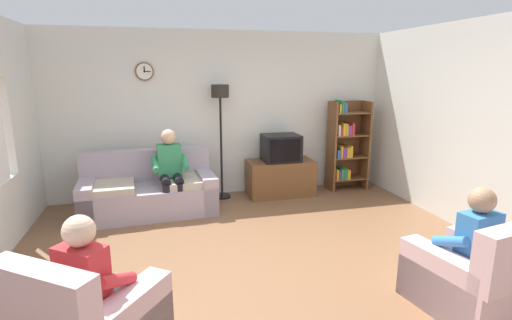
% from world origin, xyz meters
% --- Properties ---
extents(ground_plane, '(12.00, 12.00, 0.00)m').
position_xyz_m(ground_plane, '(0.00, 0.00, 0.00)').
color(ground_plane, brown).
extents(back_wall_assembly, '(6.20, 0.17, 2.70)m').
position_xyz_m(back_wall_assembly, '(-0.00, 2.66, 1.35)').
color(back_wall_assembly, silver).
rests_on(back_wall_assembly, ground_plane).
extents(right_wall, '(0.12, 5.80, 2.70)m').
position_xyz_m(right_wall, '(2.86, 0.00, 1.35)').
color(right_wall, silver).
rests_on(right_wall, ground_plane).
extents(couch, '(1.95, 1.00, 0.90)m').
position_xyz_m(couch, '(-1.24, 1.90, 0.31)').
color(couch, '#A899A8').
rests_on(couch, ground_plane).
extents(tv_stand, '(1.10, 0.56, 0.59)m').
position_xyz_m(tv_stand, '(0.90, 2.25, 0.30)').
color(tv_stand, brown).
rests_on(tv_stand, ground_plane).
extents(tv, '(0.60, 0.49, 0.44)m').
position_xyz_m(tv, '(0.90, 2.23, 0.81)').
color(tv, black).
rests_on(tv, tv_stand).
extents(bookshelf, '(0.68, 0.36, 1.57)m').
position_xyz_m(bookshelf, '(2.11, 2.32, 0.79)').
color(bookshelf, brown).
rests_on(bookshelf, ground_plane).
extents(floor_lamp, '(0.28, 0.28, 1.85)m').
position_xyz_m(floor_lamp, '(-0.08, 2.35, 1.45)').
color(floor_lamp, black).
rests_on(floor_lamp, ground_plane).
extents(armchair_near_bookshelf, '(0.94, 1.01, 0.90)m').
position_xyz_m(armchair_near_bookshelf, '(1.53, -1.28, 0.29)').
color(armchair_near_bookshelf, beige).
rests_on(armchair_near_bookshelf, ground_plane).
extents(person_on_couch, '(0.53, 0.55, 1.24)m').
position_xyz_m(person_on_couch, '(-0.91, 1.79, 0.70)').
color(person_on_couch, '#338C59').
rests_on(person_on_couch, ground_plane).
extents(person_in_left_armchair, '(0.62, 0.64, 1.12)m').
position_xyz_m(person_in_left_armchair, '(-1.56, -1.07, 0.60)').
color(person_in_left_armchair, red).
rests_on(person_in_left_armchair, ground_plane).
extents(person_in_right_armchair, '(0.56, 0.58, 1.12)m').
position_xyz_m(person_in_right_armchair, '(1.52, -1.19, 0.60)').
color(person_in_right_armchair, '#3372B2').
rests_on(person_in_right_armchair, ground_plane).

